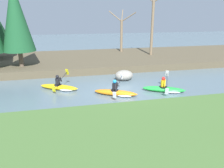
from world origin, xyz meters
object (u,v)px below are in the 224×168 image
object	(u,v)px
kayaker_middle	(117,92)
kayaker_trailing	(60,87)
boulder_midstream	(124,75)
kayaker_lead	(165,89)

from	to	relation	value
kayaker_middle	kayaker_trailing	xyz separation A→B (m)	(-3.44, 1.90, 0.00)
kayaker_trailing	boulder_midstream	world-z (taller)	kayaker_trailing
kayaker_lead	kayaker_middle	bearing A→B (deg)	-155.70
kayaker_trailing	kayaker_lead	bearing A→B (deg)	12.72
kayaker_lead	kayaker_middle	size ratio (longest dim) A/B	1.01
kayaker_lead	kayaker_trailing	size ratio (longest dim) A/B	1.02
kayaker_lead	boulder_midstream	world-z (taller)	kayaker_lead
boulder_midstream	kayaker_trailing	bearing A→B (deg)	-166.06
kayaker_middle	kayaker_trailing	distance (m)	3.92
kayaker_lead	boulder_midstream	xyz separation A→B (m)	(-1.90, 3.14, 0.19)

